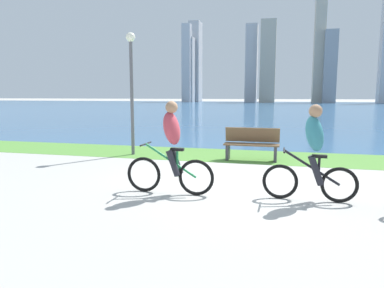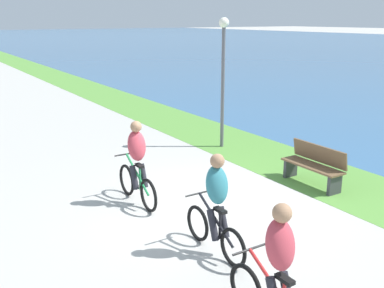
% 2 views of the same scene
% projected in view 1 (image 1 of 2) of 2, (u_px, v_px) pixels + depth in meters
% --- Properties ---
extents(ground_plane, '(300.00, 300.00, 0.00)m').
position_uv_depth(ground_plane, '(232.00, 182.00, 7.44)').
color(ground_plane, '#B2AFA8').
extents(grass_strip_bayside, '(120.00, 2.37, 0.01)m').
position_uv_depth(grass_strip_bayside, '(247.00, 156.00, 10.49)').
color(grass_strip_bayside, '#59933D').
rests_on(grass_strip_bayside, ground).
extents(bay_water_surface, '(300.00, 86.05, 0.00)m').
position_uv_depth(bay_water_surface, '(276.00, 107.00, 52.91)').
color(bay_water_surface, '#386693').
rests_on(bay_water_surface, ground).
extents(cyclist_lead, '(1.67, 0.52, 1.70)m').
position_uv_depth(cyclist_lead, '(171.00, 149.00, 6.43)').
color(cyclist_lead, black).
rests_on(cyclist_lead, ground).
extents(cyclist_trailing, '(1.58, 0.52, 1.65)m').
position_uv_depth(cyclist_trailing, '(313.00, 153.00, 5.98)').
color(cyclist_trailing, black).
rests_on(cyclist_trailing, ground).
extents(bench_near_path, '(1.50, 0.47, 0.90)m').
position_uv_depth(bench_near_path, '(252.00, 144.00, 9.81)').
color(bench_near_path, brown).
rests_on(bench_near_path, ground).
extents(lamppost_tall, '(0.28, 0.28, 3.62)m').
position_uv_depth(lamppost_tall, '(131.00, 75.00, 10.50)').
color(lamppost_tall, '#595960').
rests_on(lamppost_tall, ground).
extents(city_skyline_far_shore, '(48.12, 11.27, 24.75)m').
position_uv_depth(city_skyline_far_shore, '(271.00, 59.00, 84.43)').
color(city_skyline_far_shore, '#B7B7BC').
rests_on(city_skyline_far_shore, ground).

